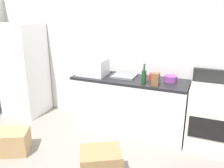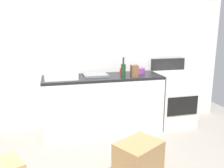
% 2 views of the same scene
% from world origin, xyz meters
% --- Properties ---
extents(ground_plane, '(6.00, 6.00, 0.00)m').
position_xyz_m(ground_plane, '(0.00, 0.00, 0.00)').
color(ground_plane, gray).
extents(wall_back, '(5.00, 0.10, 2.60)m').
position_xyz_m(wall_back, '(0.00, 1.55, 1.30)').
color(wall_back, silver).
rests_on(wall_back, ground_plane).
extents(kitchen_counter, '(1.80, 0.60, 0.90)m').
position_xyz_m(kitchen_counter, '(0.30, 1.20, 0.45)').
color(kitchen_counter, silver).
rests_on(kitchen_counter, ground_plane).
extents(refrigerator, '(0.68, 0.66, 1.69)m').
position_xyz_m(refrigerator, '(-1.75, 1.15, 0.85)').
color(refrigerator, white).
rests_on(refrigerator, ground_plane).
extents(stove_oven, '(0.60, 0.61, 1.10)m').
position_xyz_m(stove_oven, '(1.52, 1.21, 0.47)').
color(stove_oven, silver).
rests_on(stove_oven, ground_plane).
extents(microwave, '(0.46, 0.34, 0.27)m').
position_xyz_m(microwave, '(-0.32, 1.15, 1.04)').
color(microwave, white).
rests_on(microwave, kitchen_counter).
extents(sink_basin, '(0.36, 0.32, 0.03)m').
position_xyz_m(sink_basin, '(0.20, 1.25, 0.92)').
color(sink_basin, slate).
rests_on(sink_basin, kitchen_counter).
extents(wine_bottle, '(0.07, 0.07, 0.30)m').
position_xyz_m(wine_bottle, '(0.58, 1.02, 1.01)').
color(wine_bottle, '#193F1E').
rests_on(wine_bottle, kitchen_counter).
extents(coffee_mug, '(0.08, 0.08, 0.10)m').
position_xyz_m(coffee_mug, '(0.64, 1.27, 0.95)').
color(coffee_mug, red).
rests_on(coffee_mug, kitchen_counter).
extents(knife_block, '(0.10, 0.10, 0.18)m').
position_xyz_m(knife_block, '(0.75, 1.02, 0.99)').
color(knife_block, brown).
rests_on(knife_block, kitchen_counter).
extents(mixing_bowl, '(0.19, 0.19, 0.09)m').
position_xyz_m(mixing_bowl, '(0.92, 1.28, 0.95)').
color(mixing_bowl, purple).
rests_on(mixing_bowl, kitchen_counter).
extents(cardboard_box_large, '(0.64, 0.55, 0.32)m').
position_xyz_m(cardboard_box_large, '(-1.05, -0.05, 0.16)').
color(cardboard_box_large, tan).
rests_on(cardboard_box_large, ground_plane).
extents(cardboard_box_small, '(0.58, 0.54, 0.43)m').
position_xyz_m(cardboard_box_small, '(0.41, -0.12, 0.22)').
color(cardboard_box_small, '#A37A4C').
rests_on(cardboard_box_small, ground_plane).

